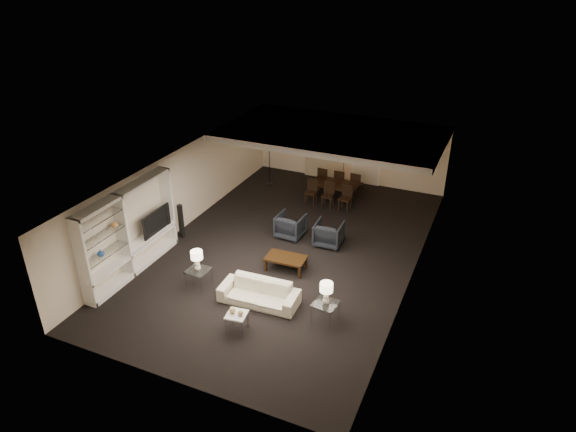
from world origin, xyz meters
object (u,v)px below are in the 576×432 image
(sofa, at_px, (259,293))
(chair_nl, at_px, (311,192))
(marble_table, at_px, (237,322))
(dining_table, at_px, (334,191))
(chair_fr, at_px, (357,184))
(coffee_table, at_px, (286,263))
(chair_fl, at_px, (324,178))
(chair_nr, at_px, (345,198))
(floor_speaker, at_px, (181,221))
(chair_fm, at_px, (340,181))
(pendant_light, at_px, (340,149))
(armchair_left, at_px, (291,226))
(chair_nm, at_px, (328,195))
(table_lamp_left, at_px, (197,261))
(vase_amber, at_px, (114,224))
(television, at_px, (153,220))
(side_table_right, at_px, (325,312))
(armchair_right, at_px, (329,234))
(floor_lamp, at_px, (269,163))
(table_lamp_right, at_px, (326,293))
(side_table_left, at_px, (199,278))
(vase_blue, at_px, (101,253))

(sofa, bearing_deg, chair_nl, 95.84)
(marble_table, height_order, dining_table, dining_table)
(chair_nl, distance_m, chair_fr, 1.77)
(coffee_table, height_order, chair_fl, chair_fl)
(sofa, height_order, chair_nr, chair_nr)
(floor_speaker, bearing_deg, chair_fm, 65.78)
(coffee_table, xyz_separation_m, chair_fm, (-0.27, 5.33, 0.23))
(pendant_light, xyz_separation_m, armchair_left, (-0.56, -2.72, -1.56))
(chair_nm, bearing_deg, chair_nl, 175.57)
(table_lamp_left, bearing_deg, chair_nr, 70.17)
(vase_amber, bearing_deg, dining_table, 63.60)
(television, height_order, chair_nl, television)
(marble_table, xyz_separation_m, chair_nm, (-0.27, 6.73, 0.20))
(armchair_left, relative_size, side_table_right, 1.49)
(chair_fl, relative_size, chair_fm, 1.00)
(chair_fl, bearing_deg, marble_table, 102.03)
(side_table_right, distance_m, chair_fr, 7.07)
(coffee_table, distance_m, side_table_right, 2.34)
(side_table_right, height_order, chair_nl, chair_nl)
(armchair_right, relative_size, side_table_right, 1.49)
(pendant_light, height_order, chair_nr, pendant_light)
(chair_nm, height_order, chair_fm, same)
(floor_lamp, bearing_deg, armchair_left, -55.35)
(table_lamp_left, bearing_deg, table_lamp_right, 0.00)
(armchair_left, height_order, television, television)
(marble_table, height_order, chair_fl, chair_fl)
(chair_fm, distance_m, chair_fr, 0.60)
(television, height_order, chair_nm, television)
(armchair_left, distance_m, side_table_right, 4.02)
(chair_nm, bearing_deg, side_table_right, -75.15)
(floor_speaker, bearing_deg, chair_nr, 52.58)
(floor_lamp, bearing_deg, vase_amber, -96.62)
(sofa, height_order, dining_table, dining_table)
(side_table_left, relative_size, chair_fl, 0.63)
(pendant_light, relative_size, armchair_left, 0.66)
(table_lamp_right, relative_size, dining_table, 0.34)
(marble_table, bearing_deg, chair_fl, 96.18)
(chair_nr, distance_m, chair_fl, 1.77)
(armchair_right, xyz_separation_m, chair_nm, (-0.87, 2.33, 0.06))
(chair_nr, bearing_deg, chair_nm, -176.01)
(chair_nr, bearing_deg, chair_fr, 93.99)
(vase_blue, height_order, dining_table, vase_blue)
(coffee_table, xyz_separation_m, dining_table, (-0.27, 4.68, 0.09))
(coffee_table, xyz_separation_m, chair_fr, (0.33, 5.33, 0.23))
(marble_table, distance_m, chair_nl, 6.79)
(side_table_left, xyz_separation_m, chair_nl, (0.83, 5.63, 0.17))
(floor_speaker, xyz_separation_m, chair_nm, (3.27, 3.66, -0.11))
(pendant_light, bearing_deg, chair_nr, -46.37)
(floor_speaker, xyz_separation_m, chair_fm, (3.27, 4.96, -0.11))
(side_table_left, bearing_deg, marble_table, -32.91)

